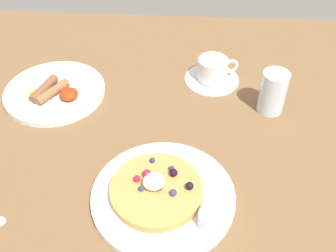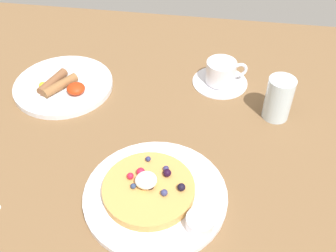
{
  "view_description": "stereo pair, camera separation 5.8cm",
  "coord_description": "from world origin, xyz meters",
  "px_view_note": "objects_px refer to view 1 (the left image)",
  "views": [
    {
      "loc": [
        0.08,
        -0.6,
        0.61
      ],
      "look_at": [
        0.05,
        0.0,
        0.04
      ],
      "focal_mm": 42.58,
      "sensor_mm": 36.0,
      "label": 1
    },
    {
      "loc": [
        0.14,
        -0.6,
        0.61
      ],
      "look_at": [
        0.05,
        0.0,
        0.04
      ],
      "focal_mm": 42.58,
      "sensor_mm": 36.0,
      "label": 2
    }
  ],
  "objects_px": {
    "breakfast_plate": "(55,92)",
    "water_glass": "(273,92)",
    "pancake_plate": "(163,196)",
    "coffee_saucer": "(212,79)",
    "syrup_ramekin": "(212,219)",
    "coffee_cup": "(213,69)"
  },
  "relations": [
    {
      "from": "pancake_plate",
      "to": "breakfast_plate",
      "type": "distance_m",
      "value": 0.41
    },
    {
      "from": "water_glass",
      "to": "coffee_saucer",
      "type": "bearing_deg",
      "value": 140.96
    },
    {
      "from": "pancake_plate",
      "to": "coffee_saucer",
      "type": "distance_m",
      "value": 0.39
    },
    {
      "from": "coffee_saucer",
      "to": "pancake_plate",
      "type": "bearing_deg",
      "value": -104.8
    },
    {
      "from": "pancake_plate",
      "to": "coffee_cup",
      "type": "bearing_deg",
      "value": 74.98
    },
    {
      "from": "syrup_ramekin",
      "to": "coffee_saucer",
      "type": "height_order",
      "value": "syrup_ramekin"
    },
    {
      "from": "coffee_cup",
      "to": "water_glass",
      "type": "relative_size",
      "value": 1.01
    },
    {
      "from": "syrup_ramekin",
      "to": "coffee_cup",
      "type": "xyz_separation_m",
      "value": [
        0.01,
        0.44,
        0.01
      ]
    },
    {
      "from": "pancake_plate",
      "to": "water_glass",
      "type": "xyz_separation_m",
      "value": [
        0.23,
        0.27,
        0.04
      ]
    },
    {
      "from": "coffee_cup",
      "to": "water_glass",
      "type": "xyz_separation_m",
      "value": [
        0.13,
        -0.11,
        0.02
      ]
    },
    {
      "from": "coffee_saucer",
      "to": "water_glass",
      "type": "xyz_separation_m",
      "value": [
        0.13,
        -0.11,
        0.05
      ]
    },
    {
      "from": "syrup_ramekin",
      "to": "water_glass",
      "type": "bearing_deg",
      "value": 66.48
    },
    {
      "from": "coffee_cup",
      "to": "pancake_plate",
      "type": "bearing_deg",
      "value": -105.02
    },
    {
      "from": "breakfast_plate",
      "to": "water_glass",
      "type": "height_order",
      "value": "water_glass"
    },
    {
      "from": "water_glass",
      "to": "pancake_plate",
      "type": "bearing_deg",
      "value": -130.71
    },
    {
      "from": "coffee_cup",
      "to": "water_glass",
      "type": "distance_m",
      "value": 0.17
    },
    {
      "from": "syrup_ramekin",
      "to": "breakfast_plate",
      "type": "xyz_separation_m",
      "value": [
        -0.37,
        0.36,
        -0.02
      ]
    },
    {
      "from": "pancake_plate",
      "to": "syrup_ramekin",
      "type": "height_order",
      "value": "syrup_ramekin"
    },
    {
      "from": "water_glass",
      "to": "breakfast_plate",
      "type": "bearing_deg",
      "value": 176.87
    },
    {
      "from": "syrup_ramekin",
      "to": "breakfast_plate",
      "type": "bearing_deg",
      "value": 136.34
    },
    {
      "from": "coffee_saucer",
      "to": "water_glass",
      "type": "distance_m",
      "value": 0.18
    },
    {
      "from": "pancake_plate",
      "to": "water_glass",
      "type": "height_order",
      "value": "water_glass"
    }
  ]
}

